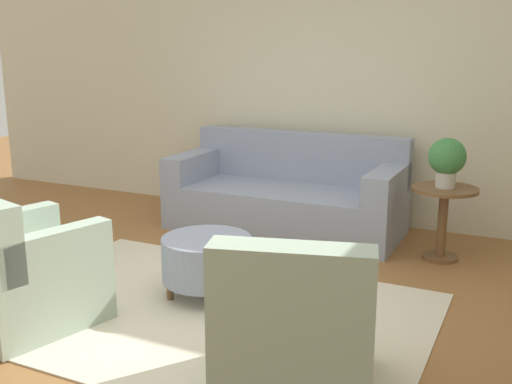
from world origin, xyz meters
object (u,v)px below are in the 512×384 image
Objects in this scene: armchair_right at (296,334)px; couch at (287,197)px; armchair_left at (21,274)px; side_table at (443,210)px; ottoman_table at (207,259)px; potted_plant_on_side_table at (447,159)px.

couch is at bearing 113.66° from armchair_right.
armchair_left is 1.00× the size of armchair_right.
ottoman_table is at bearing -132.13° from side_table.
armchair_right is 1.49× the size of ottoman_table.
side_table is at bearing -9.45° from couch.
couch is 1.82m from ottoman_table.
potted_plant_on_side_table is (1.41, 1.55, 0.59)m from ottoman_table.
side_table is at bearing 47.87° from ottoman_table.
armchair_left reaches higher than side_table.
ottoman_table is (0.13, -1.81, -0.04)m from couch.
side_table is 1.51× the size of potted_plant_on_side_table.
armchair_left is 1.91m from armchair_right.
side_table is 0.44m from potted_plant_on_side_table.
ottoman_table is at bearing 47.70° from armchair_left.
ottoman_table is at bearing -85.79° from couch.
side_table is (2.25, 2.48, 0.08)m from armchair_left.
armchair_left is 1.49× the size of ottoman_table.
potted_plant_on_side_table is at bearing -9.45° from couch.
armchair_left is at bearing -104.53° from couch.
armchair_left is (-0.71, -2.74, 0.02)m from couch.
ottoman_table is 1.56× the size of potted_plant_on_side_table.
couch is 2.34× the size of armchair_left.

